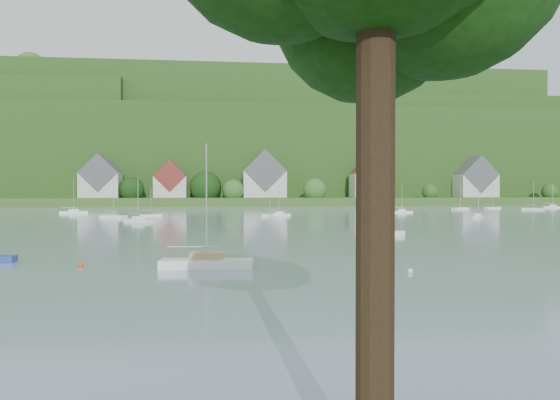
% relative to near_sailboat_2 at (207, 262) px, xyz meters
% --- Properties ---
extents(far_shore_strip, '(600.00, 60.00, 3.00)m').
position_rel_near_sailboat_2_xyz_m(far_shore_strip, '(12.68, 177.53, 1.04)').
color(far_shore_strip, '#325520').
rests_on(far_shore_strip, ground).
extents(forested_ridge, '(620.00, 181.22, 69.89)m').
position_rel_near_sailboat_2_xyz_m(forested_ridge, '(13.07, 246.10, 22.42)').
color(forested_ridge, '#1D3C13').
rests_on(forested_ridge, ground).
extents(village_building_0, '(14.00, 10.40, 16.00)m').
position_rel_near_sailboat_2_xyz_m(village_building_0, '(-42.32, 164.53, 9.05)').
color(village_building_0, beige).
rests_on(village_building_0, far_shore_strip).
extents(village_building_1, '(12.00, 9.36, 14.00)m').
position_rel_near_sailboat_2_xyz_m(village_building_1, '(-17.32, 166.53, 8.29)').
color(village_building_1, beige).
rests_on(village_building_1, far_shore_strip).
extents(village_building_2, '(16.00, 11.44, 18.00)m').
position_rel_near_sailboat_2_xyz_m(village_building_2, '(17.68, 165.53, 9.81)').
color(village_building_2, beige).
rests_on(village_building_2, far_shore_strip).
extents(village_building_3, '(13.00, 10.40, 15.50)m').
position_rel_near_sailboat_2_xyz_m(village_building_3, '(57.68, 163.53, 8.97)').
color(village_building_3, beige).
rests_on(village_building_3, far_shore_strip).
extents(village_building_4, '(15.00, 10.40, 16.50)m').
position_rel_near_sailboat_2_xyz_m(village_building_4, '(102.68, 167.53, 9.13)').
color(village_building_4, beige).
rests_on(village_building_4, far_shore_strip).
extents(near_sailboat_2, '(6.82, 2.53, 8.99)m').
position_rel_near_sailboat_2_xyz_m(near_sailboat_2, '(0.00, 0.00, 0.00)').
color(near_sailboat_2, white).
rests_on(near_sailboat_2, ground).
extents(near_sailboat_3, '(5.77, 4.45, 7.82)m').
position_rel_near_sailboat_2_xyz_m(near_sailboat_3, '(21.10, 25.35, -0.03)').
color(near_sailboat_3, white).
rests_on(near_sailboat_3, ground).
extents(mooring_buoy_0, '(0.43, 0.43, 0.43)m').
position_rel_near_sailboat_2_xyz_m(mooring_buoy_0, '(-9.24, 1.88, -0.46)').
color(mooring_buoy_0, '#CD4515').
rests_on(mooring_buoy_0, ground).
extents(mooring_buoy_1, '(0.39, 0.39, 0.39)m').
position_rel_near_sailboat_2_xyz_m(mooring_buoy_1, '(13.85, -3.63, -0.46)').
color(mooring_buoy_1, white).
rests_on(mooring_buoy_1, ground).
extents(mooring_buoy_3, '(0.40, 0.40, 0.40)m').
position_rel_near_sailboat_2_xyz_m(mooring_buoy_3, '(3.57, 32.25, -0.46)').
color(mooring_buoy_3, '#CD4515').
rests_on(mooring_buoy_3, ground).
extents(far_sailboat_cluster, '(197.64, 68.44, 8.71)m').
position_rel_near_sailboat_2_xyz_m(far_sailboat_cluster, '(19.03, 93.58, -0.09)').
color(far_sailboat_cluster, white).
rests_on(far_sailboat_cluster, ground).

